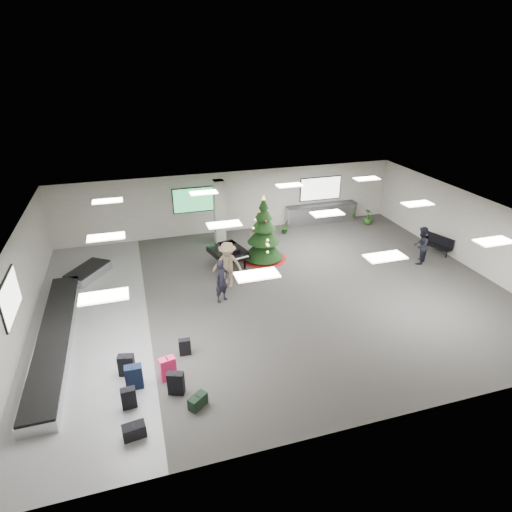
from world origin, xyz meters
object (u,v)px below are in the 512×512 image
object	(u,v)px
traveler_bench	(421,245)
potted_plant_left	(285,227)
traveler_a	(222,281)
bench	(439,244)
christmas_tree	(263,238)
potted_plant_right	(368,217)
service_counter	(321,214)
traveler_b	(228,265)
pink_suitcase	(168,368)
grand_piano	(228,252)
baggage_carousel	(63,322)

from	to	relation	value
traveler_bench	potted_plant_left	size ratio (longest dim) A/B	2.29
traveler_a	bench	bearing A→B (deg)	-24.58
christmas_tree	potted_plant_right	distance (m)	7.40
potted_plant_left	potted_plant_right	world-z (taller)	potted_plant_right
service_counter	traveler_b	bearing A→B (deg)	-140.10
pink_suitcase	potted_plant_left	bearing A→B (deg)	40.19
christmas_tree	traveler_a	xyz separation A→B (m)	(-2.65, -3.11, -0.20)
grand_piano	potted_plant_left	xyz separation A→B (m)	(3.77, 2.92, -0.32)
baggage_carousel	pink_suitcase	distance (m)	4.89
christmas_tree	traveler_b	world-z (taller)	christmas_tree
service_counter	grand_piano	xyz separation A→B (m)	(-6.25, -3.83, 0.16)
traveler_a	traveler_bench	bearing A→B (deg)	-27.26
service_counter	traveler_b	world-z (taller)	traveler_b
christmas_tree	traveler_bench	size ratio (longest dim) A/B	1.77
bench	potted_plant_right	world-z (taller)	bench
pink_suitcase	traveler_b	bearing A→B (deg)	45.72
baggage_carousel	grand_piano	distance (m)	7.21
potted_plant_left	bench	bearing A→B (deg)	-36.28
grand_piano	potted_plant_right	size ratio (longest dim) A/B	2.28
service_counter	traveler_a	size ratio (longest dim) A/B	2.39
baggage_carousel	traveler_a	xyz separation A→B (m)	(5.67, 0.12, 0.64)
baggage_carousel	grand_piano	size ratio (longest dim) A/B	4.85
grand_piano	traveler_bench	world-z (taller)	traveler_bench
service_counter	christmas_tree	world-z (taller)	christmas_tree
service_counter	christmas_tree	size ratio (longest dim) A/B	1.32
grand_piano	traveler_a	distance (m)	2.93
grand_piano	potted_plant_left	world-z (taller)	grand_piano
service_counter	pink_suitcase	bearing A→B (deg)	-132.76
potted_plant_left	traveler_a	bearing A→B (deg)	-129.41
christmas_tree	traveler_b	distance (m)	3.01
christmas_tree	potted_plant_right	world-z (taller)	christmas_tree
baggage_carousel	traveler_a	bearing A→B (deg)	1.18
grand_piano	potted_plant_right	world-z (taller)	grand_piano
pink_suitcase	service_counter	bearing A→B (deg)	34.40
baggage_carousel	christmas_tree	size ratio (longest dim) A/B	3.16
traveler_a	potted_plant_left	world-z (taller)	traveler_a
christmas_tree	traveler_a	size ratio (longest dim) A/B	1.81
grand_piano	pink_suitcase	bearing A→B (deg)	-131.72
traveler_b	traveler_a	bearing A→B (deg)	-88.25
traveler_bench	potted_plant_right	xyz separation A→B (m)	(0.32, 5.02, -0.43)
christmas_tree	grand_piano	bearing A→B (deg)	-169.21
baggage_carousel	potted_plant_left	bearing A→B (deg)	29.33
baggage_carousel	potted_plant_left	size ratio (longest dim) A/B	12.78
grand_piano	traveler_b	size ratio (longest dim) A/B	1.03
bench	traveler_b	size ratio (longest dim) A/B	0.75
christmas_tree	potted_plant_left	world-z (taller)	christmas_tree
pink_suitcase	bench	size ratio (longest dim) A/B	0.50
bench	potted_plant_left	world-z (taller)	bench
traveler_bench	service_counter	bearing A→B (deg)	-110.19
traveler_a	traveler_b	distance (m)	1.14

